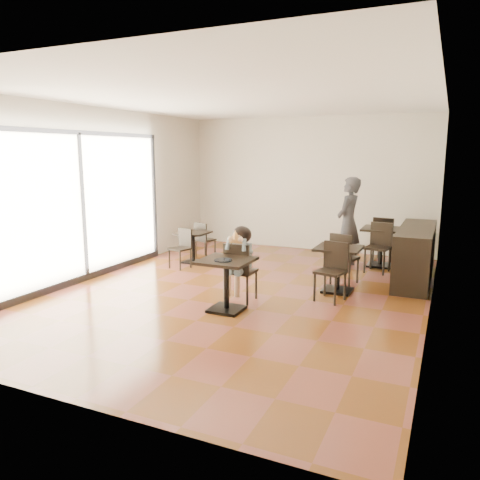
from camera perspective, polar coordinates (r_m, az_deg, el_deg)
The scene contains 23 objects.
floor at distance 8.08m, azimuth 0.14°, elevation -6.29°, with size 6.00×8.00×0.01m, color brown.
ceiling at distance 7.78m, azimuth 0.15°, elevation 16.88°, with size 6.00×8.00×0.01m, color white.
wall_back at distance 11.53m, azimuth 8.34°, elevation 6.76°, with size 6.00×0.01×3.20m, color beige.
wall_front at distance 4.46m, azimuth -21.32°, elevation 0.22°, with size 6.00×0.01×3.20m, color beige.
wall_left at distance 9.40m, azimuth -16.89°, elevation 5.58°, with size 0.01×8.00×3.20m, color beige.
wall_right at distance 7.10m, azimuth 22.87°, elevation 3.72°, with size 0.01×8.00×3.20m, color beige.
storefront_window at distance 9.03m, azimuth -18.75°, elevation 4.01°, with size 0.04×4.50×2.60m, color white.
child_table at distance 7.03m, azimuth -1.68°, elevation -5.52°, with size 0.75×0.75×0.79m, color black, non-canonical shape.
child_chair at distance 7.49m, azimuth 0.16°, elevation -3.87°, with size 0.43×0.43×0.96m, color black, non-canonical shape.
child at distance 7.46m, azimuth 0.16°, elevation -2.95°, with size 0.43×0.60×1.20m, color slate, non-canonical shape.
plate at distance 6.84m, azimuth -2.06°, elevation -2.47°, with size 0.27×0.27×0.02m, color black.
pizza_slice at distance 7.20m, azimuth -0.46°, elevation 0.14°, with size 0.28×0.21×0.06m, color tan, non-canonical shape.
adult_patron at distance 9.91m, azimuth 13.06°, elevation 2.11°, with size 0.68×0.45×1.87m, color #39393D.
cafe_table_mid at distance 8.15m, azimuth 11.84°, elevation -3.52°, with size 0.74×0.74×0.78m, color black, non-canonical shape.
cafe_table_left at distance 10.15m, azimuth -5.71°, elevation -0.89°, with size 0.64×0.64×0.67m, color black, non-canonical shape.
cafe_table_back at distance 10.19m, azimuth 16.78°, elevation -0.84°, with size 0.77×0.77×0.81m, color black, non-canonical shape.
chair_mid_a at distance 8.66m, azimuth 12.65°, elevation -2.19°, with size 0.42×0.42×0.94m, color black, non-canonical shape.
chair_mid_b at distance 7.61m, azimuth 10.96°, elevation -3.88°, with size 0.42×0.42×0.94m, color black, non-canonical shape.
chair_left_a at distance 10.61m, azimuth -4.24°, elevation 0.01°, with size 0.36×0.36×0.81m, color black, non-canonical shape.
chair_left_b at distance 9.68m, azimuth -7.34°, elevation -1.08°, with size 0.36×0.36×0.81m, color black, non-canonical shape.
chair_back_a at distance 10.71m, azimuth 17.27°, elevation 0.12°, with size 0.44×0.44×0.98m, color black, non-canonical shape.
chair_back_b at distance 9.64m, azimuth 16.44°, elevation -0.96°, with size 0.44×0.44×0.98m, color black, non-canonical shape.
service_counter at distance 9.26m, azimuth 20.59°, elevation -1.60°, with size 0.60×2.40×1.00m, color black.
Camera 1 is at (3.16, -7.06, 2.35)m, focal length 35.00 mm.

